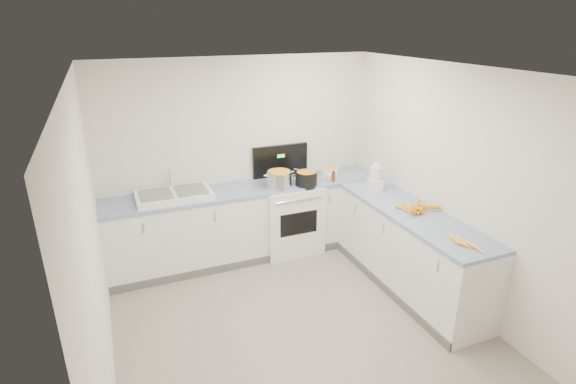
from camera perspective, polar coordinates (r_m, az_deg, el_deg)
name	(u,v)px	position (r m, az deg, el deg)	size (l,w,h in m)	color
floor	(302,331)	(4.67, 1.83, -17.27)	(3.50, 4.00, 0.00)	gray
ceiling	(306,73)	(3.68, 2.29, 14.90)	(3.50, 4.00, 0.00)	silver
wall_back	(240,157)	(5.78, -6.18, 4.41)	(3.50, 2.50, 0.00)	silver
wall_front	(466,365)	(2.61, 21.63, -19.79)	(3.50, 2.50, 0.00)	silver
wall_left	(93,253)	(3.72, -23.56, -7.09)	(4.00, 2.50, 0.00)	silver
wall_right	(458,190)	(4.95, 20.81, 0.23)	(4.00, 2.50, 0.00)	silver
counter_back	(249,222)	(5.79, -5.03, -3.79)	(3.50, 0.62, 0.94)	white
counter_right	(409,249)	(5.28, 15.13, -7.05)	(0.62, 2.20, 0.94)	white
stove	(289,215)	(5.94, 0.08, -2.98)	(0.76, 0.65, 1.36)	white
sink	(174,195)	(5.42, -14.30, -0.34)	(0.86, 0.52, 0.31)	white
steel_pot	(279,180)	(5.56, -1.13, 1.51)	(0.31, 0.31, 0.23)	silver
black_pot	(306,179)	(5.65, 2.34, 1.63)	(0.27, 0.27, 0.19)	black
wooden_spoon	(306,171)	(5.62, 2.36, 2.65)	(0.01, 0.01, 0.35)	#AD7A47
mixing_bowl	(329,172)	(6.03, 5.26, 2.59)	(0.24, 0.24, 0.11)	white
extract_bottle	(333,177)	(5.81, 5.79, 1.91)	(0.05, 0.05, 0.12)	#593319
spice_jar	(328,178)	(5.82, 5.16, 1.75)	(0.05, 0.05, 0.08)	#E5B266
food_processor	(376,179)	(5.57, 11.06, 1.65)	(0.21, 0.24, 0.33)	white
carrot_pile	(416,208)	(5.09, 15.91, -1.92)	(0.43, 0.32, 0.09)	orange
peeled_carrots	(466,244)	(4.48, 21.68, -6.15)	(0.15, 0.43, 0.04)	#FFAA26
peelings	(154,193)	(5.41, -16.61, -0.18)	(0.24, 0.20, 0.01)	tan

